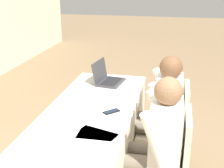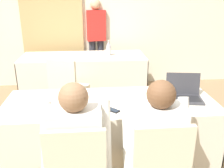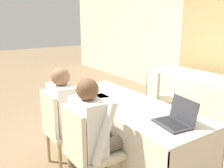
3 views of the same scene
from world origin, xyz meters
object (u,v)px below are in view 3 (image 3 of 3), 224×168
Objects in this scene: chair_far_spare at (160,95)px; person_white_shirt at (96,130)px; laptop at (175,120)px; cell_phone at (113,106)px; chair_near_left at (61,127)px; chair_near_right at (86,149)px; person_checkered_shirt at (69,111)px.

person_white_shirt is (0.81, -1.64, 0.16)m from chair_far_spare.
laptop is at bearing 161.57° from chair_far_spare.
cell_phone is 0.16× the size of chair_near_left.
chair_near_left is 1.00× the size of chair_far_spare.
chair_far_spare is (-0.52, 1.25, -0.24)m from cell_phone.
laptop is 0.32× the size of person_white_shirt.
laptop is 1.25m from chair_near_left.
person_checkered_shirt is at bearing -9.94° from chair_near_right.
chair_far_spare is at bearing 65.85° from cell_phone.
person_white_shirt reaches higher than chair_near_left.
cell_phone is 0.49m from person_white_shirt.
laptop is 0.73m from person_white_shirt.
chair_far_spare is 0.77× the size of person_checkered_shirt.
person_white_shirt is at bearing -170.06° from chair_near_left.
cell_phone is at bearing -53.13° from person_white_shirt.
chair_near_right is 0.62m from person_checkered_shirt.
chair_far_spare is at bearing 147.76° from laptop.
chair_far_spare is 0.77× the size of person_white_shirt.
person_checkered_shirt is (-0.59, 0.10, 0.16)m from chair_near_right.
laptop is at bearing -150.30° from person_checkered_shirt.
chair_near_left is at bearing -167.98° from cell_phone.
laptop reaches higher than chair_far_spare.
person_checkered_shirt is 1.00× the size of person_white_shirt.
chair_near_right is (0.29, -0.49, -0.24)m from cell_phone.
chair_near_left is 0.62m from person_white_shirt.
cell_phone is at bearing -156.49° from laptop.
chair_far_spare is (-0.81, 1.74, 0.00)m from chair_near_right.
laptop reaches higher than chair_near_left.
person_white_shirt reaches higher than laptop.
person_white_shirt reaches higher than chair_near_right.
laptop reaches higher than chair_near_right.
cell_phone is at bearing -127.68° from person_checkered_shirt.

